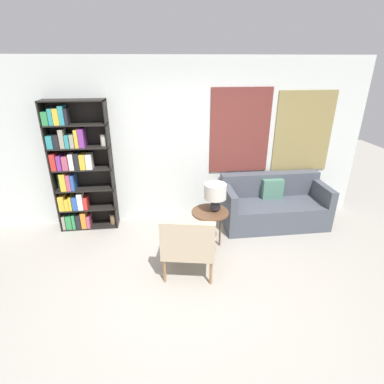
# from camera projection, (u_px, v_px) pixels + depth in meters

# --- Properties ---
(ground_plane) EXTENTS (14.00, 14.00, 0.00)m
(ground_plane) POSITION_uv_depth(u_px,v_px,m) (193.00, 293.00, 3.66)
(ground_plane) COLOR #9E998E
(wall_back) EXTENTS (6.40, 0.08, 2.70)m
(wall_back) POSITION_uv_depth(u_px,v_px,m) (183.00, 143.00, 4.97)
(wall_back) COLOR silver
(wall_back) RESTS_ON ground_plane
(bookshelf) EXTENTS (0.93, 0.30, 2.10)m
(bookshelf) POSITION_uv_depth(u_px,v_px,m) (76.00, 170.00, 4.74)
(bookshelf) COLOR black
(bookshelf) RESTS_ON ground_plane
(armchair) EXTENTS (0.78, 0.76, 0.87)m
(armchair) POSITION_uv_depth(u_px,v_px,m) (189.00, 243.00, 3.79)
(armchair) COLOR olive
(armchair) RESTS_ON ground_plane
(couch) EXTENTS (1.74, 0.81, 0.83)m
(couch) POSITION_uv_depth(u_px,v_px,m) (273.00, 206.00, 5.17)
(couch) COLOR #474C56
(couch) RESTS_ON ground_plane
(side_table) EXTENTS (0.56, 0.56, 0.55)m
(side_table) POSITION_uv_depth(u_px,v_px,m) (210.00, 215.00, 4.48)
(side_table) COLOR brown
(side_table) RESTS_ON ground_plane
(table_lamp) EXTENTS (0.32, 0.32, 0.43)m
(table_lamp) POSITION_uv_depth(u_px,v_px,m) (215.00, 193.00, 4.36)
(table_lamp) COLOR #2D2D33
(table_lamp) RESTS_ON side_table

